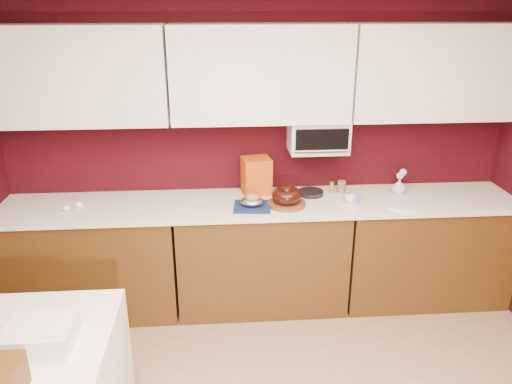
{
  "coord_description": "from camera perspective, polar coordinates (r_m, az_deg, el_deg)",
  "views": [
    {
      "loc": [
        -0.31,
        -1.61,
        2.36
      ],
      "look_at": [
        -0.05,
        1.84,
        1.02
      ],
      "focal_mm": 35.0,
      "sensor_mm": 36.0,
      "label": 1
    }
  ],
  "objects": [
    {
      "name": "egg_right",
      "position": [
        3.97,
        -19.62,
        -1.39
      ],
      "size": [
        0.06,
        0.05,
        0.04
      ],
      "primitive_type": "ellipsoid",
      "rotation": [
        0.0,
        0.0,
        -0.09
      ],
      "color": "white",
      "rests_on": "countertop"
    },
    {
      "name": "china_plate",
      "position": [
        3.93,
        16.39,
        -1.44
      ],
      "size": [
        0.26,
        0.26,
        0.01
      ],
      "primitive_type": "cylinder",
      "rotation": [
        0.0,
        0.0,
        -0.07
      ],
      "color": "white",
      "rests_on": "countertop"
    },
    {
      "name": "upper_cabinet_right",
      "position": [
        4.08,
        20.05,
        12.75
      ],
      "size": [
        1.31,
        0.33,
        0.7
      ],
      "primitive_type": "cube",
      "color": "white",
      "rests_on": "wall_back"
    },
    {
      "name": "base_cabinet_center",
      "position": [
        4.05,
        0.63,
        -7.27
      ],
      "size": [
        1.31,
        0.58,
        0.86
      ],
      "primitive_type": "cube",
      "color": "#4D2F0F",
      "rests_on": "floor"
    },
    {
      "name": "upper_cabinet_left",
      "position": [
        3.87,
        -20.06,
        12.35
      ],
      "size": [
        1.31,
        0.33,
        0.7
      ],
      "primitive_type": "cube",
      "color": "white",
      "rests_on": "wall_back"
    },
    {
      "name": "blue_jar",
      "position": [
        3.88,
        11.05,
        -0.66
      ],
      "size": [
        0.1,
        0.1,
        0.09
      ],
      "primitive_type": "cylinder",
      "rotation": [
        0.0,
        0.0,
        0.38
      ],
      "color": "#1B3D96",
      "rests_on": "countertop"
    },
    {
      "name": "coffee_mug",
      "position": [
        3.88,
        10.81,
        -0.53
      ],
      "size": [
        0.1,
        0.1,
        0.1
      ],
      "primitive_type": "imported",
      "rotation": [
        0.0,
        0.0,
        0.21
      ],
      "color": "silver",
      "rests_on": "countertop"
    },
    {
      "name": "pandoro_box",
      "position": [
        3.98,
        0.05,
        1.89
      ],
      "size": [
        0.25,
        0.23,
        0.29
      ],
      "primitive_type": "cube",
      "rotation": [
        0.0,
        0.0,
        0.17
      ],
      "color": "#A9280B",
      "rests_on": "countertop"
    },
    {
      "name": "newspaper_stack",
      "position": [
        2.78,
        -23.49,
        -14.85
      ],
      "size": [
        0.33,
        0.27,
        0.12
      ],
      "primitive_type": "cube",
      "rotation": [
        0.0,
        0.0,
        0.0
      ],
      "color": "white",
      "rests_on": "dining_table"
    },
    {
      "name": "wall_back",
      "position": [
        4.03,
        0.31,
        5.18
      ],
      "size": [
        4.0,
        0.02,
        2.5
      ],
      "primitive_type": "cube",
      "color": "#34070C",
      "rests_on": "floor"
    },
    {
      "name": "toaster_oven_door",
      "position": [
        3.77,
        7.56,
        5.83
      ],
      "size": [
        0.4,
        0.02,
        0.18
      ],
      "primitive_type": "cube",
      "color": "black",
      "rests_on": "toaster_oven"
    },
    {
      "name": "egg_left",
      "position": [
        3.93,
        -20.86,
        -1.74
      ],
      "size": [
        0.07,
        0.06,
        0.05
      ],
      "primitive_type": "ellipsoid",
      "rotation": [
        0.0,
        0.0,
        0.29
      ],
      "color": "white",
      "rests_on": "countertop"
    },
    {
      "name": "flower_vase",
      "position": [
        4.16,
        16.02,
        0.74
      ],
      "size": [
        0.09,
        0.09,
        0.13
      ],
      "primitive_type": "imported",
      "rotation": [
        0.0,
        0.0,
        -0.03
      ],
      "color": "silver",
      "rests_on": "countertop"
    },
    {
      "name": "cake_base",
      "position": [
        3.78,
        3.52,
        -1.35
      ],
      "size": [
        0.32,
        0.32,
        0.03
      ],
      "primitive_type": "cylinder",
      "rotation": [
        0.0,
        0.0,
        0.1
      ],
      "color": "brown",
      "rests_on": "countertop"
    },
    {
      "name": "flower_blue",
      "position": [
        4.15,
        16.46,
        2.18
      ],
      "size": [
        0.06,
        0.06,
        0.06
      ],
      "primitive_type": "sphere",
      "color": "#9BC1F9",
      "rests_on": "flower_vase"
    },
    {
      "name": "amber_bottle",
      "position": [
        4.05,
        8.64,
        0.51
      ],
      "size": [
        0.03,
        0.03,
        0.09
      ],
      "primitive_type": "cylinder",
      "rotation": [
        0.0,
        0.0,
        -0.0
      ],
      "color": "olive",
      "rests_on": "countertop"
    },
    {
      "name": "bundt_cake",
      "position": [
        3.76,
        3.54,
        -0.41
      ],
      "size": [
        0.27,
        0.27,
        0.09
      ],
      "primitive_type": "torus",
      "rotation": [
        0.0,
        0.0,
        -0.19
      ],
      "color": "black",
      "rests_on": "cake_base"
    },
    {
      "name": "navy_towel",
      "position": [
        3.73,
        -0.44,
        -1.68
      ],
      "size": [
        0.29,
        0.25,
        0.02
      ],
      "primitive_type": "cube",
      "rotation": [
        0.0,
        0.0,
        -0.09
      ],
      "color": "#15214F",
      "rests_on": "countertop"
    },
    {
      "name": "countertop",
      "position": [
        3.86,
        0.66,
        -1.38
      ],
      "size": [
        4.0,
        0.62,
        0.04
      ],
      "primitive_type": "cube",
      "color": "silver",
      "rests_on": "base_cabinet_center"
    },
    {
      "name": "paper_cup",
      "position": [
        4.08,
        9.74,
        0.59
      ],
      "size": [
        0.07,
        0.07,
        0.1
      ],
      "primitive_type": "cylinder",
      "rotation": [
        0.0,
        0.0,
        -0.03
      ],
      "color": "brown",
      "rests_on": "countertop"
    },
    {
      "name": "toaster_oven_handle",
      "position": [
        3.77,
        7.55,
        4.67
      ],
      "size": [
        0.42,
        0.02,
        0.02
      ],
      "primitive_type": "cylinder",
      "rotation": [
        0.0,
        1.57,
        0.0
      ],
      "color": "silver",
      "rests_on": "toaster_oven"
    },
    {
      "name": "base_cabinet_right",
      "position": [
        4.36,
        18.47,
        -6.27
      ],
      "size": [
        1.31,
        0.58,
        0.86
      ],
      "primitive_type": "cube",
      "color": "#4D2F0F",
      "rests_on": "floor"
    },
    {
      "name": "roasted_ham",
      "position": [
        3.71,
        -0.44,
        -0.69
      ],
      "size": [
        0.1,
        0.09,
        0.06
      ],
      "primitive_type": "ellipsoid",
      "rotation": [
        0.0,
        0.0,
        0.03
      ],
      "color": "#BD6B56",
      "rests_on": "foil_ham_nest"
    },
    {
      "name": "foil_ham_nest",
      "position": [
        3.72,
        -0.44,
        -1.05
      ],
      "size": [
        0.22,
        0.2,
        0.07
      ],
      "primitive_type": "ellipsoid",
      "rotation": [
        0.0,
        0.0,
        -0.32
      ],
      "color": "silver",
      "rests_on": "navy_towel"
    },
    {
      "name": "dark_pan",
      "position": [
        4.0,
        6.28,
        -0.08
      ],
      "size": [
        0.22,
        0.22,
        0.04
      ],
      "primitive_type": "cylinder",
      "rotation": [
        0.0,
        0.0,
        0.1
      ],
      "color": "black",
      "rests_on": "countertop"
    },
    {
      "name": "base_cabinet_left",
      "position": [
        4.17,
        -18.12,
        -7.56
      ],
      "size": [
        1.31,
        0.58,
        0.86
      ],
      "primitive_type": "cube",
      "color": "#4D2F0F",
      "rests_on": "floor"
    },
    {
      "name": "upper_cabinet_center",
      "position": [
        3.74,
        0.53,
        13.34
      ],
      "size": [
        1.31,
        0.33,
        0.7
      ],
      "primitive_type": "cube",
      "color": "white",
      "rests_on": "wall_back"
    },
    {
      "name": "toaster_oven",
      "position": [
        3.92,
        7.09,
        6.45
      ],
      "size": [
        0.45,
        0.3,
        0.25
      ],
      "primitive_type": "cube",
      "color": "white",
      "rests_on": "upper_cabinet_center"
    },
    {
      "name": "flower_pink",
      "position": [
        4.13,
        16.13,
        1.79
      ],
      "size": [
        0.06,
        0.06,
        0.06
      ],
      "primitive_type": "sphere",
      "color": "pink",
      "rests_on": "flower_vase"
    }
  ]
}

